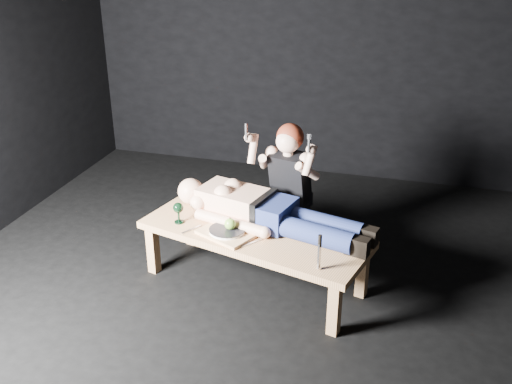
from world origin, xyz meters
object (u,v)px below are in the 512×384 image
at_px(kneeling_woman, 294,187).
at_px(carving_knife, 319,252).
at_px(lying_man, 270,209).
at_px(serving_tray, 227,233).
at_px(goblet, 179,213).
at_px(table, 254,258).

xyz_separation_m(kneeling_woman, carving_knife, (0.38, -0.93, -0.01)).
height_order(lying_man, kneeling_woman, kneeling_woman).
distance_m(kneeling_woman, carving_knife, 1.01).
bearing_deg(serving_tray, kneeling_woman, 61.63).
xyz_separation_m(lying_man, goblet, (-0.68, -0.15, -0.05)).
relative_size(table, lying_man, 0.97).
xyz_separation_m(table, carving_knife, (0.55, -0.38, 0.35)).
xyz_separation_m(table, goblet, (-0.59, -0.02, 0.31)).
xyz_separation_m(kneeling_woman, serving_tray, (-0.35, -0.65, -0.13)).
bearing_deg(lying_man, table, -109.56).
height_order(table, carving_knife, carving_knife).
bearing_deg(lying_man, serving_tray, -124.59).
relative_size(lying_man, goblet, 10.55).
distance_m(lying_man, goblet, 0.70).
bearing_deg(serving_tray, table, 29.31).
height_order(goblet, carving_knife, carving_knife).
bearing_deg(kneeling_woman, serving_tray, -104.53).
height_order(table, goblet, goblet).
bearing_deg(table, kneeling_woman, 86.90).
bearing_deg(carving_knife, goblet, 176.84).
xyz_separation_m(kneeling_woman, goblet, (-0.76, -0.57, -0.06)).
bearing_deg(kneeling_woman, goblet, -129.34).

